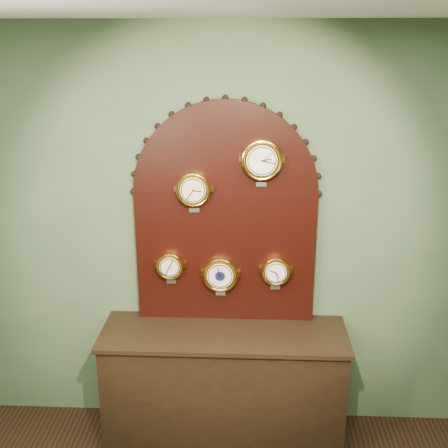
{
  "coord_description": "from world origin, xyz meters",
  "views": [
    {
      "loc": [
        0.16,
        -1.1,
        2.69
      ],
      "look_at": [
        0.0,
        2.25,
        1.58
      ],
      "focal_mm": 45.23,
      "sensor_mm": 36.0,
      "label": 1
    }
  ],
  "objects_px": {
    "roman_clock": "(193,189)",
    "tide_clock": "(276,271)",
    "hygrometer": "(170,266)",
    "barometer": "(220,274)",
    "display_board": "(225,208)",
    "arabic_clock": "(262,160)",
    "shop_counter": "(224,387)"
  },
  "relations": [
    {
      "from": "hygrometer",
      "to": "tide_clock",
      "type": "xyz_separation_m",
      "value": [
        0.71,
        -0.0,
        -0.02
      ]
    },
    {
      "from": "roman_clock",
      "to": "barometer",
      "type": "height_order",
      "value": "roman_clock"
    },
    {
      "from": "display_board",
      "to": "barometer",
      "type": "xyz_separation_m",
      "value": [
        -0.03,
        -0.07,
        -0.45
      ]
    },
    {
      "from": "shop_counter",
      "to": "arabic_clock",
      "type": "xyz_separation_m",
      "value": [
        0.23,
        0.15,
        1.56
      ]
    },
    {
      "from": "tide_clock",
      "to": "barometer",
      "type": "bearing_deg",
      "value": -179.8
    },
    {
      "from": "hygrometer",
      "to": "display_board",
      "type": "bearing_deg",
      "value": 10.06
    },
    {
      "from": "display_board",
      "to": "roman_clock",
      "type": "xyz_separation_m",
      "value": [
        -0.2,
        -0.07,
        0.14
      ]
    },
    {
      "from": "display_board",
      "to": "tide_clock",
      "type": "height_order",
      "value": "display_board"
    },
    {
      "from": "barometer",
      "to": "tide_clock",
      "type": "height_order",
      "value": "tide_clock"
    },
    {
      "from": "barometer",
      "to": "tide_clock",
      "type": "distance_m",
      "value": 0.37
    },
    {
      "from": "shop_counter",
      "to": "tide_clock",
      "type": "distance_m",
      "value": 0.89
    },
    {
      "from": "shop_counter",
      "to": "roman_clock",
      "type": "relative_size",
      "value": 5.79
    },
    {
      "from": "roman_clock",
      "to": "tide_clock",
      "type": "distance_m",
      "value": 0.78
    },
    {
      "from": "arabic_clock",
      "to": "hygrometer",
      "type": "height_order",
      "value": "arabic_clock"
    },
    {
      "from": "display_board",
      "to": "arabic_clock",
      "type": "relative_size",
      "value": 4.93
    },
    {
      "from": "shop_counter",
      "to": "barometer",
      "type": "xyz_separation_m",
      "value": [
        -0.03,
        0.15,
        0.78
      ]
    },
    {
      "from": "shop_counter",
      "to": "hygrometer",
      "type": "relative_size",
      "value": 6.78
    },
    {
      "from": "roman_clock",
      "to": "hygrometer",
      "type": "relative_size",
      "value": 1.17
    },
    {
      "from": "hygrometer",
      "to": "barometer",
      "type": "relative_size",
      "value": 0.82
    },
    {
      "from": "barometer",
      "to": "tide_clock",
      "type": "xyz_separation_m",
      "value": [
        0.37,
        0.0,
        0.03
      ]
    },
    {
      "from": "shop_counter",
      "to": "display_board",
      "type": "relative_size",
      "value": 1.05
    },
    {
      "from": "arabic_clock",
      "to": "hygrometer",
      "type": "bearing_deg",
      "value": 179.81
    },
    {
      "from": "arabic_clock",
      "to": "display_board",
      "type": "bearing_deg",
      "value": 163.72
    },
    {
      "from": "arabic_clock",
      "to": "hygrometer",
      "type": "distance_m",
      "value": 0.94
    },
    {
      "from": "display_board",
      "to": "shop_counter",
      "type": "bearing_deg",
      "value": -90.0
    },
    {
      "from": "roman_clock",
      "to": "hygrometer",
      "type": "distance_m",
      "value": 0.56
    },
    {
      "from": "shop_counter",
      "to": "display_board",
      "type": "bearing_deg",
      "value": 90.0
    },
    {
      "from": "roman_clock",
      "to": "barometer",
      "type": "bearing_deg",
      "value": -0.15
    },
    {
      "from": "hygrometer",
      "to": "barometer",
      "type": "height_order",
      "value": "hygrometer"
    },
    {
      "from": "barometer",
      "to": "tide_clock",
      "type": "relative_size",
      "value": 1.18
    },
    {
      "from": "roman_clock",
      "to": "tide_clock",
      "type": "relative_size",
      "value": 1.13
    },
    {
      "from": "roman_clock",
      "to": "tide_clock",
      "type": "bearing_deg",
      "value": 0.09
    }
  ]
}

